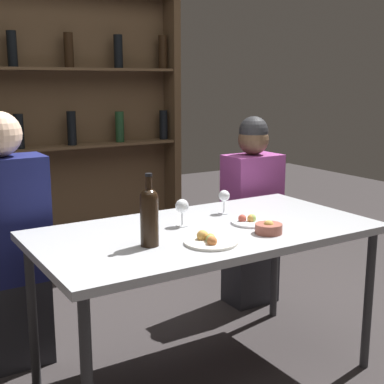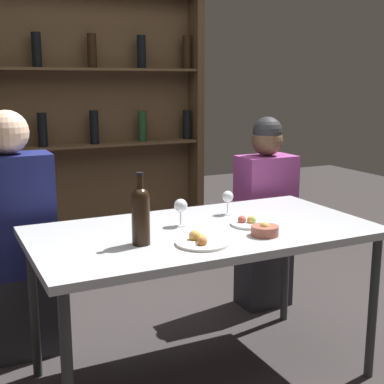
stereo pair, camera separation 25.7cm
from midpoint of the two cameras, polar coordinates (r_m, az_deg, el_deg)
ground_plane at (r=2.80m, az=3.96°, el=-19.01°), size 10.00×10.00×0.00m
dining_table at (r=2.52m, az=4.18°, el=-5.19°), size 1.59×0.83×0.76m
wine_rack_wall at (r=4.14m, az=-8.90°, el=8.51°), size 1.78×0.21×2.33m
wine_bottle at (r=2.22m, az=-2.22°, el=-2.29°), size 0.08×0.08×0.31m
wine_glass_0 at (r=2.75m, az=6.50°, el=-0.64°), size 0.06×0.06×0.12m
wine_glass_1 at (r=2.52m, az=1.69°, el=-1.61°), size 0.06×0.06×0.13m
food_plate_0 at (r=2.58m, az=9.12°, el=-3.27°), size 0.20×0.20×0.05m
food_plate_1 at (r=2.26m, az=4.27°, el=-5.32°), size 0.23×0.23×0.05m
snack_bowl at (r=2.42m, az=10.81°, el=-4.07°), size 0.12×0.12×0.06m
seated_person_left at (r=2.85m, az=-16.00°, el=-5.35°), size 0.41×0.22×1.29m
seated_person_right at (r=3.44m, az=9.94°, el=-2.51°), size 0.35×0.22×1.22m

